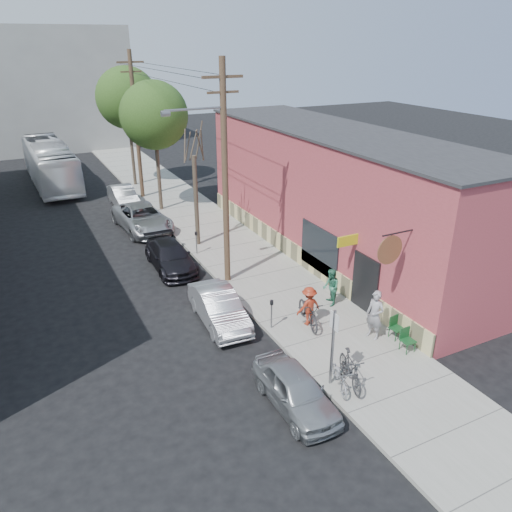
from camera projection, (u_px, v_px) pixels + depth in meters
name	position (u px, v px, depth m)	size (l,w,h in m)	color
ground	(214.00, 338.00, 19.56)	(120.00, 120.00, 0.00)	black
sidewalk	(210.00, 230.00, 30.28)	(4.50, 58.00, 0.15)	gray
cafe_building	(335.00, 195.00, 26.03)	(6.60, 20.20, 6.61)	#A13B43
end_cap_building	(37.00, 90.00, 50.69)	(18.00, 8.00, 12.00)	gray
sign_post	(333.00, 341.00, 16.09)	(0.07, 0.45, 2.80)	slate
parking_meter_near	(272.00, 310.00, 19.64)	(0.14, 0.14, 1.24)	slate
parking_meter_far	(196.00, 239.00, 26.53)	(0.14, 0.14, 1.24)	slate
utility_pole_near	(224.00, 172.00, 21.84)	(3.57, 0.28, 10.00)	#503A28
utility_pole_far	(136.00, 124.00, 34.53)	(1.80, 0.28, 10.00)	#503A28
tree_bare	(196.00, 201.00, 27.14)	(0.24, 0.24, 4.99)	#44392C
tree_leafy_mid	(154.00, 115.00, 31.43)	(4.31, 4.31, 8.34)	#44392C
tree_leafy_far	(127.00, 98.00, 37.00)	(4.56, 4.56, 8.87)	#44392C
patio_chair_a	(397.00, 328.00, 19.12)	(0.50, 0.50, 0.88)	#12431E
patio_chair_b	(408.00, 341.00, 18.32)	(0.50, 0.50, 0.88)	#12431E
patron_grey	(375.00, 315.00, 18.94)	(0.72, 0.47, 1.98)	gray
patron_green	(331.00, 287.00, 21.40)	(0.80, 0.63, 1.65)	#2E7455
cyclist	(309.00, 306.00, 19.92)	(1.06, 0.61, 1.65)	maroon
cyclist_bike	(308.00, 312.00, 20.02)	(0.75, 2.16, 1.13)	black
parked_bike_a	(350.00, 369.00, 16.49)	(0.56, 1.97, 1.18)	black
parked_bike_b	(340.00, 377.00, 16.38)	(0.56, 1.62, 0.85)	gray
car_0	(295.00, 390.00, 15.68)	(1.52, 3.78, 1.29)	#9A9EA1
car_1	(219.00, 308.00, 20.37)	(1.46, 4.19, 1.38)	#BABDC3
car_2	(170.00, 256.00, 25.24)	(1.84, 4.52, 1.31)	black
car_3	(142.00, 218.00, 30.29)	(2.53, 5.48, 1.52)	#9B9EA2
car_4	(123.00, 196.00, 34.71)	(1.46, 4.18, 1.38)	#979B9E
bus	(50.00, 164.00, 39.39)	(2.84, 12.14, 3.38)	white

